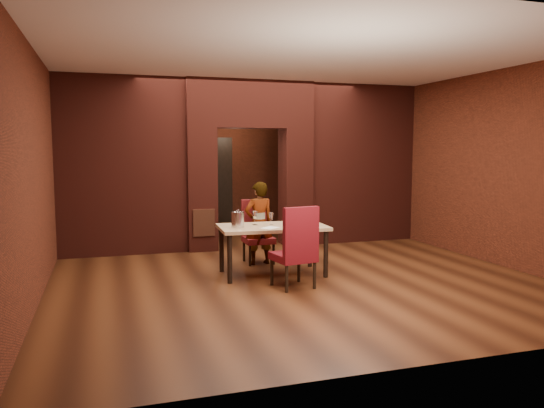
{
  "coord_description": "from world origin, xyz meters",
  "views": [
    {
      "loc": [
        -2.68,
        -7.89,
        1.92
      ],
      "look_at": [
        -0.17,
        0.0,
        1.05
      ],
      "focal_mm": 35.0,
      "sensor_mm": 36.0,
      "label": 1
    }
  ],
  "objects": [
    {
      "name": "floor",
      "position": [
        0.0,
        0.0,
        0.0
      ],
      "size": [
        8.0,
        8.0,
        0.0
      ],
      "primitive_type": "plane",
      "color": "#4D2713",
      "rests_on": "ground"
    },
    {
      "name": "ceiling",
      "position": [
        0.0,
        0.0,
        3.2
      ],
      "size": [
        7.0,
        8.0,
        0.04
      ],
      "primitive_type": "cube",
      "color": "silver",
      "rests_on": "ground"
    },
    {
      "name": "wall_back",
      "position": [
        0.0,
        4.0,
        1.6
      ],
      "size": [
        7.0,
        0.04,
        3.2
      ],
      "primitive_type": "cube",
      "color": "maroon",
      "rests_on": "ground"
    },
    {
      "name": "wall_front",
      "position": [
        0.0,
        -4.0,
        1.6
      ],
      "size": [
        7.0,
        0.04,
        3.2
      ],
      "primitive_type": "cube",
      "color": "maroon",
      "rests_on": "ground"
    },
    {
      "name": "wall_left",
      "position": [
        -3.5,
        0.0,
        1.6
      ],
      "size": [
        0.04,
        8.0,
        3.2
      ],
      "primitive_type": "cube",
      "color": "maroon",
      "rests_on": "ground"
    },
    {
      "name": "wall_right",
      "position": [
        3.5,
        0.0,
        1.6
      ],
      "size": [
        0.04,
        8.0,
        3.2
      ],
      "primitive_type": "cube",
      "color": "maroon",
      "rests_on": "ground"
    },
    {
      "name": "pillar_left",
      "position": [
        -0.95,
        2.0,
        1.15
      ],
      "size": [
        0.55,
        0.55,
        2.3
      ],
      "primitive_type": "cube",
      "color": "maroon",
      "rests_on": "ground"
    },
    {
      "name": "pillar_right",
      "position": [
        0.95,
        2.0,
        1.15
      ],
      "size": [
        0.55,
        0.55,
        2.3
      ],
      "primitive_type": "cube",
      "color": "maroon",
      "rests_on": "ground"
    },
    {
      "name": "lintel",
      "position": [
        0.0,
        2.0,
        2.75
      ],
      "size": [
        2.45,
        0.55,
        0.9
      ],
      "primitive_type": "cube",
      "color": "maroon",
      "rests_on": "ground"
    },
    {
      "name": "wing_wall_left",
      "position": [
        -2.36,
        2.0,
        1.6
      ],
      "size": [
        2.28,
        0.35,
        3.2
      ],
      "primitive_type": "cube",
      "color": "maroon",
      "rests_on": "ground"
    },
    {
      "name": "wing_wall_right",
      "position": [
        2.36,
        2.0,
        1.6
      ],
      "size": [
        2.28,
        0.35,
        3.2
      ],
      "primitive_type": "cube",
      "color": "maroon",
      "rests_on": "ground"
    },
    {
      "name": "vent_panel",
      "position": [
        -0.95,
        1.71,
        0.55
      ],
      "size": [
        0.4,
        0.03,
        0.5
      ],
      "primitive_type": "cube",
      "color": "#AC5232",
      "rests_on": "ground"
    },
    {
      "name": "rear_door",
      "position": [
        -0.4,
        3.94,
        1.05
      ],
      "size": [
        0.9,
        0.08,
        2.1
      ],
      "primitive_type": "cube",
      "color": "black",
      "rests_on": "ground"
    },
    {
      "name": "rear_door_frame",
      "position": [
        -0.4,
        3.9,
        1.05
      ],
      "size": [
        1.02,
        0.04,
        2.22
      ],
      "primitive_type": "cube",
      "color": "black",
      "rests_on": "ground"
    },
    {
      "name": "dining_table",
      "position": [
        -0.27,
        -0.34,
        0.38
      ],
      "size": [
        1.66,
        1.0,
        0.75
      ],
      "primitive_type": "cube",
      "rotation": [
        0.0,
        0.0,
        -0.06
      ],
      "color": "tan",
      "rests_on": "ground"
    },
    {
      "name": "chair_far",
      "position": [
        -0.25,
        0.52,
        0.53
      ],
      "size": [
        0.48,
        0.48,
        1.05
      ],
      "primitive_type": "cube",
      "rotation": [
        0.0,
        0.0,
        -0.0
      ],
      "color": "maroon",
      "rests_on": "ground"
    },
    {
      "name": "chair_near",
      "position": [
        -0.23,
        -1.12,
        0.57
      ],
      "size": [
        0.59,
        0.59,
        1.14
      ],
      "primitive_type": "cube",
      "rotation": [
        0.0,
        0.0,
        3.3
      ],
      "color": "maroon",
      "rests_on": "ground"
    },
    {
      "name": "person_seated",
      "position": [
        -0.27,
        0.43,
        0.69
      ],
      "size": [
        0.54,
        0.39,
        1.37
      ],
      "primitive_type": "imported",
      "rotation": [
        0.0,
        0.0,
        3.26
      ],
      "color": "silver",
      "rests_on": "ground"
    },
    {
      "name": "wine_glass_a",
      "position": [
        -0.51,
        -0.18,
        0.86
      ],
      "size": [
        0.09,
        0.09,
        0.21
      ],
      "primitive_type": null,
      "color": "white",
      "rests_on": "dining_table"
    },
    {
      "name": "wine_glass_b",
      "position": [
        -0.27,
        -0.26,
        0.85
      ],
      "size": [
        0.08,
        0.08,
        0.18
      ],
      "primitive_type": null,
      "color": "white",
      "rests_on": "dining_table"
    },
    {
      "name": "wine_glass_c",
      "position": [
        -0.02,
        -0.44,
        0.86
      ],
      "size": [
        0.09,
        0.09,
        0.21
      ],
      "primitive_type": null,
      "color": "silver",
      "rests_on": "dining_table"
    },
    {
      "name": "tasting_sheet",
      "position": [
        -0.38,
        -0.55,
        0.76
      ],
      "size": [
        0.33,
        0.32,
        0.0
      ],
      "primitive_type": "cube",
      "rotation": [
        0.0,
        0.0,
        0.64
      ],
      "color": "white",
      "rests_on": "dining_table"
    },
    {
      "name": "wine_bucket",
      "position": [
        -0.82,
        -0.35,
        0.87
      ],
      "size": [
        0.19,
        0.19,
        0.23
      ],
      "primitive_type": "cylinder",
      "color": "silver",
      "rests_on": "dining_table"
    },
    {
      "name": "water_bottle",
      "position": [
        -0.8,
        -0.3,
        0.89
      ],
      "size": [
        0.06,
        0.06,
        0.27
      ],
      "primitive_type": "cylinder",
      "color": "silver",
      "rests_on": "dining_table"
    },
    {
      "name": "potted_plant",
      "position": [
        0.44,
        0.52,
        0.2
      ],
      "size": [
        0.38,
        0.34,
        0.4
      ],
      "primitive_type": "imported",
      "rotation": [
        0.0,
        0.0,
        0.08
      ],
      "color": "#30621F",
      "rests_on": "ground"
    }
  ]
}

